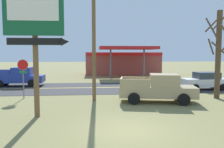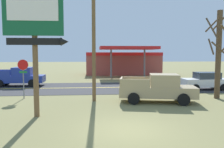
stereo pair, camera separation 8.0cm
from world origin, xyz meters
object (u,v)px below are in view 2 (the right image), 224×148
pickup_tan_parked_on_lawn (158,88)px  pickup_blue_on_road (19,77)px  motel_sign (35,28)px  car_white_mid_lane (206,81)px  utility_pole (94,33)px  stop_sign (23,72)px  gas_station (123,62)px  bare_tree (218,52)px

pickup_tan_parked_on_lawn → pickup_blue_on_road: bearing=142.9°
motel_sign → car_white_mid_lane: motel_sign is taller
motel_sign → utility_pole: 5.04m
pickup_blue_on_road → stop_sign: bearing=-70.8°
utility_pole → gas_station: bearing=77.3°
stop_sign → gas_station: bearing=63.6°
pickup_tan_parked_on_lawn → gas_station: bearing=88.8°
motel_sign → bare_tree: 13.05m
car_white_mid_lane → pickup_tan_parked_on_lawn: bearing=-139.3°
pickup_blue_on_road → pickup_tan_parked_on_lawn: bearing=-37.1°
pickup_tan_parked_on_lawn → motel_sign: bearing=-156.4°
utility_pole → pickup_tan_parked_on_lawn: size_ratio=1.65×
pickup_blue_on_road → car_white_mid_lane: bearing=-12.4°
gas_station → pickup_blue_on_road: bearing=-133.2°
motel_sign → pickup_blue_on_road: size_ratio=1.31×
utility_pole → car_white_mid_lane: 12.09m
stop_sign → pickup_blue_on_road: (-2.47, 7.10, -1.06)m
pickup_tan_parked_on_lawn → bare_tree: bearing=11.3°
motel_sign → car_white_mid_lane: 16.43m
utility_pole → pickup_blue_on_road: utility_pole is taller
stop_sign → car_white_mid_lane: stop_sign is taller
pickup_blue_on_road → car_white_mid_lane: pickup_blue_on_road is taller
gas_station → utility_pole: bearing=-102.7°
motel_sign → stop_sign: 6.42m
bare_tree → car_white_mid_lane: bare_tree is taller
utility_pole → gas_station: size_ratio=0.76×
gas_station → pickup_blue_on_road: size_ratio=2.31×
bare_tree → gas_station: 22.23m
stop_sign → car_white_mid_lane: 16.12m
gas_station → car_white_mid_lane: bearing=-72.4°
stop_sign → bare_tree: (14.53, -1.15, 1.47)m
bare_tree → gas_station: bearing=101.2°
stop_sign → gas_station: gas_station is taller
bare_tree → pickup_tan_parked_on_lawn: bare_tree is taller
motel_sign → car_white_mid_lane: size_ratio=1.62×
pickup_blue_on_road → car_white_mid_lane: size_ratio=1.24×
utility_pole → pickup_tan_parked_on_lawn: (4.44, -0.76, -3.88)m
motel_sign → stop_sign: (-2.24, 5.39, -2.67)m
motel_sign → pickup_blue_on_road: 13.86m
gas_station → pickup_blue_on_road: gas_station is taller
pickup_tan_parked_on_lawn → car_white_mid_lane: (6.06, 5.21, -0.13)m
utility_pole → bare_tree: utility_pole is taller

